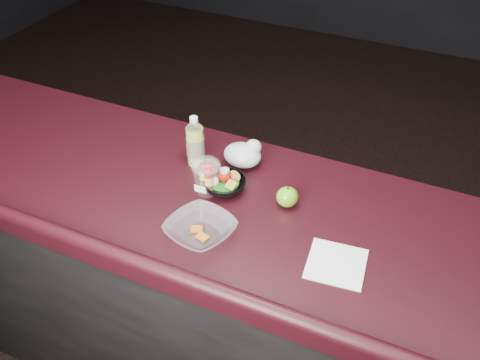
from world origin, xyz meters
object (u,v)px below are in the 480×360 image
Objects in this scene: lemonade_bottle at (195,144)px; fruit_cup at (207,176)px; snack_bowl at (224,184)px; takeout_bowl at (200,230)px; green_apple at (287,197)px.

lemonade_bottle is 1.41× the size of fruit_cup.
snack_bowl is 0.67× the size of takeout_bowl.
takeout_bowl is (0.18, -0.31, -0.05)m from lemonade_bottle.
green_apple is at bearing 4.75° from snack_bowl.
green_apple is (0.37, -0.08, -0.05)m from lemonade_bottle.
snack_bowl is (0.15, -0.09, -0.05)m from lemonade_bottle.
snack_bowl is (-0.21, -0.02, -0.01)m from green_apple.
lemonade_bottle is at bearing 120.13° from takeout_bowl.
green_apple is at bearing 10.67° from fruit_cup.
green_apple is (0.26, 0.05, -0.04)m from fruit_cup.
lemonade_bottle is 0.16m from fruit_cup.
snack_bowl is at bearing -31.40° from lemonade_bottle.
snack_bowl is at bearing 97.38° from takeout_bowl.
fruit_cup is 0.82× the size of snack_bowl.
snack_bowl reaches higher than green_apple.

